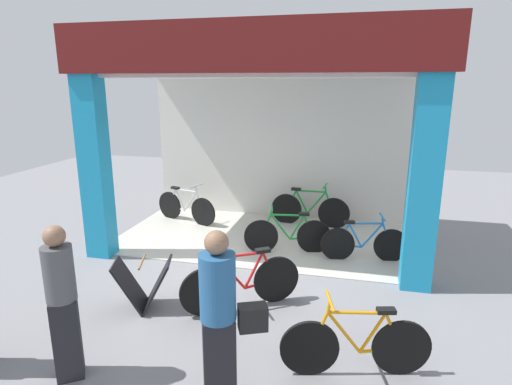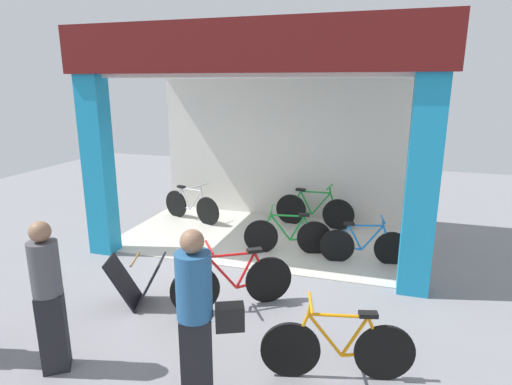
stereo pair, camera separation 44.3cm
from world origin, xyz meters
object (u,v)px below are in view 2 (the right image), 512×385
object	(u,v)px
bicycle_parked_0	(233,282)
pedestrian_0	(49,297)
bicycle_inside_0	(364,245)
bicycle_inside_3	(288,235)
bicycle_inside_2	(191,206)
pedestrian_1	(197,314)
bicycle_inside_1	(314,210)
bicycle_parked_1	(338,348)
sandwich_board_sign	(137,282)

from	to	relation	value
bicycle_parked_0	pedestrian_0	world-z (taller)	pedestrian_0
bicycle_inside_0	bicycle_inside_3	xyz separation A→B (m)	(-1.36, 0.05, 0.02)
bicycle_inside_3	bicycle_inside_2	bearing A→B (deg)	154.20
bicycle_inside_2	bicycle_inside_3	xyz separation A→B (m)	(2.52, -1.22, -0.00)
bicycle_inside_3	pedestrian_1	bearing A→B (deg)	-90.21
bicycle_inside_0	bicycle_parked_0	size ratio (longest dim) A/B	1.04
bicycle_inside_1	bicycle_inside_2	distance (m)	2.76
bicycle_inside_2	bicycle_parked_1	world-z (taller)	bicycle_inside_2
bicycle_parked_0	pedestrian_1	distance (m)	1.85
bicycle_parked_0	bicycle_inside_2	bearing A→B (deg)	123.77
bicycle_inside_0	pedestrian_0	bearing A→B (deg)	-128.29
bicycle_inside_0	bicycle_inside_1	distance (m)	2.03
bicycle_parked_0	sandwich_board_sign	xyz separation A→B (m)	(-1.32, -0.33, -0.02)
bicycle_inside_3	sandwich_board_sign	distance (m)	2.93
bicycle_inside_0	bicycle_parked_1	xyz separation A→B (m)	(-0.09, -3.14, 0.02)
bicycle_inside_0	sandwich_board_sign	size ratio (longest dim) A/B	1.69
bicycle_inside_3	sandwich_board_sign	bearing A→B (deg)	-123.34
bicycle_inside_1	pedestrian_0	xyz separation A→B (m)	(-1.91, -5.55, 0.49)
bicycle_inside_0	pedestrian_0	xyz separation A→B (m)	(-3.07, -3.88, 0.54)
sandwich_board_sign	pedestrian_0	size ratio (longest dim) A/B	0.52
bicycle_inside_3	bicycle_parked_0	distance (m)	2.14
sandwich_board_sign	pedestrian_0	xyz separation A→B (m)	(-0.09, -1.48, 0.52)
bicycle_inside_1	bicycle_parked_1	size ratio (longest dim) A/B	1.09
bicycle_inside_0	pedestrian_1	distance (m)	4.10
bicycle_parked_0	bicycle_parked_1	xyz separation A→B (m)	(1.56, -1.07, -0.02)
bicycle_inside_3	pedestrian_1	world-z (taller)	pedestrian_1
bicycle_inside_2	pedestrian_1	distance (m)	5.70
bicycle_parked_0	bicycle_parked_1	world-z (taller)	bicycle_parked_0
bicycle_parked_1	bicycle_inside_3	bearing A→B (deg)	111.73
bicycle_inside_2	pedestrian_1	bearing A→B (deg)	-63.72
bicycle_inside_1	pedestrian_1	bearing A→B (deg)	-92.34
bicycle_inside_2	bicycle_parked_0	size ratio (longest dim) A/B	1.06
bicycle_inside_2	bicycle_parked_0	world-z (taller)	bicycle_parked_0
bicycle_parked_0	pedestrian_1	xyz separation A→B (m)	(0.28, -1.75, 0.54)
bicycle_inside_1	pedestrian_1	world-z (taller)	pedestrian_1
pedestrian_0	pedestrian_1	world-z (taller)	pedestrian_1
sandwich_board_sign	bicycle_parked_1	bearing A→B (deg)	-14.30
bicycle_inside_0	pedestrian_1	size ratio (longest dim) A/B	0.85
pedestrian_1	pedestrian_0	bearing A→B (deg)	-177.64
sandwich_board_sign	bicycle_inside_2	bearing A→B (deg)	103.96
bicycle_parked_1	sandwich_board_sign	distance (m)	2.97
sandwich_board_sign	bicycle_inside_0	bearing A→B (deg)	38.92
pedestrian_1	bicycle_parked_0	bearing A→B (deg)	99.08
pedestrian_1	bicycle_inside_2	bearing A→B (deg)	116.28
bicycle_inside_3	bicycle_parked_1	world-z (taller)	bicycle_parked_1
bicycle_parked_1	pedestrian_1	xyz separation A→B (m)	(-1.28, -0.68, 0.56)
bicycle_inside_0	pedestrian_1	bearing A→B (deg)	-109.85
bicycle_parked_1	pedestrian_0	distance (m)	3.11
bicycle_inside_1	bicycle_inside_2	bearing A→B (deg)	-171.63
bicycle_inside_0	bicycle_inside_1	size ratio (longest dim) A/B	0.87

